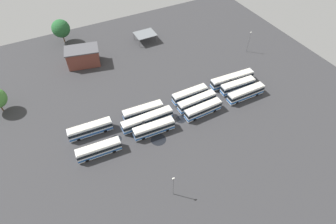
# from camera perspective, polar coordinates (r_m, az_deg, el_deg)

# --- Properties ---
(ground_plane) EXTENTS (129.48, 129.48, 0.00)m
(ground_plane) POSITION_cam_1_polar(r_m,az_deg,el_deg) (84.69, 0.95, -0.51)
(ground_plane) COLOR #333335
(bus_row0_slot0) EXTENTS (12.00, 3.33, 3.62)m
(bus_row0_slot0) POSITION_cam_1_polar(r_m,az_deg,el_deg) (76.21, -14.11, -7.55)
(bus_row0_slot0) COLOR silver
(bus_row0_slot0) RESTS_ON ground_plane
(bus_row0_slot2) EXTENTS (12.55, 3.33, 3.62)m
(bus_row0_slot2) POSITION_cam_1_polar(r_m,az_deg,el_deg) (81.34, -15.79, -3.44)
(bus_row0_slot2) COLOR silver
(bus_row0_slot2) RESTS_ON ground_plane
(bus_row1_slot0) EXTENTS (12.14, 3.22, 3.62)m
(bus_row1_slot0) POSITION_cam_1_polar(r_m,az_deg,el_deg) (78.59, -2.95, -3.39)
(bus_row1_slot0) COLOR silver
(bus_row1_slot0) RESTS_ON ground_plane
(bus_row1_slot1) EXTENTS (15.58, 2.73, 3.62)m
(bus_row1_slot1) POSITION_cam_1_polar(r_m,az_deg,el_deg) (80.87, -4.35, -1.61)
(bus_row1_slot1) COLOR silver
(bus_row1_slot1) RESTS_ON ground_plane
(bus_row1_slot2) EXTENTS (12.43, 3.33, 3.62)m
(bus_row1_slot2) POSITION_cam_1_polar(r_m,az_deg,el_deg) (83.34, -5.17, 0.18)
(bus_row1_slot2) COLOR silver
(bus_row1_slot2) RESTS_ON ground_plane
(bus_row2_slot0) EXTENTS (12.07, 2.98, 3.62)m
(bus_row2_slot0) POSITION_cam_1_polar(r_m,az_deg,el_deg) (84.16, 7.26, 0.52)
(bus_row2_slot0) COLOR silver
(bus_row2_slot0) RESTS_ON ground_plane
(bus_row2_slot1) EXTENTS (12.83, 3.01, 3.62)m
(bus_row2_slot1) POSITION_cam_1_polar(r_m,az_deg,el_deg) (86.38, 5.98, 2.17)
(bus_row2_slot1) COLOR silver
(bus_row2_slot1) RESTS_ON ground_plane
(bus_row2_slot2) EXTENTS (11.86, 2.71, 3.62)m
(bus_row2_slot2) POSITION_cam_1_polar(r_m,az_deg,el_deg) (88.55, 4.54, 3.65)
(bus_row2_slot2) COLOR silver
(bus_row2_slot2) RESTS_ON ground_plane
(bus_row3_slot0) EXTENTS (13.00, 2.68, 3.62)m
(bus_row3_slot0) POSITION_cam_1_polar(r_m,az_deg,el_deg) (92.16, 15.80, 3.76)
(bus_row3_slot0) COLOR silver
(bus_row3_slot0) RESTS_ON ground_plane
(bus_row3_slot1) EXTENTS (12.13, 3.10, 3.62)m
(bus_row3_slot1) POSITION_cam_1_polar(r_m,az_deg,el_deg) (94.28, 14.21, 5.30)
(bus_row3_slot1) COLOR silver
(bus_row3_slot1) RESTS_ON ground_plane
(bus_row3_slot2) EXTENTS (15.68, 3.47, 3.62)m
(bus_row3_slot2) POSITION_cam_1_polar(r_m,az_deg,el_deg) (96.38, 13.07, 6.61)
(bus_row3_slot2) COLOR silver
(bus_row3_slot2) RESTS_ON ground_plane
(depot_building) EXTENTS (13.13, 9.60, 6.50)m
(depot_building) POSITION_cam_1_polar(r_m,az_deg,el_deg) (106.63, -17.18, 10.93)
(depot_building) COLOR brown
(depot_building) RESTS_ON ground_plane
(maintenance_shelter) EXTENTS (8.09, 6.65, 3.41)m
(maintenance_shelter) POSITION_cam_1_polar(r_m,az_deg,el_deg) (115.38, -4.76, 15.78)
(maintenance_shelter) COLOR slate
(maintenance_shelter) RESTS_ON ground_plane
(lamp_post_mid_lot) EXTENTS (0.56, 0.28, 8.40)m
(lamp_post_mid_lot) POSITION_cam_1_polar(r_m,az_deg,el_deg) (112.33, 16.38, 13.91)
(lamp_post_mid_lot) COLOR slate
(lamp_post_mid_lot) RESTS_ON ground_plane
(lamp_post_far_corner) EXTENTS (0.56, 0.28, 7.40)m
(lamp_post_far_corner) POSITION_cam_1_polar(r_m,az_deg,el_deg) (65.86, 1.08, -14.96)
(lamp_post_far_corner) COLOR slate
(lamp_post_far_corner) RESTS_ON ground_plane
(tree_west_edge) EXTENTS (7.02, 7.02, 9.57)m
(tree_west_edge) POSITION_cam_1_polar(r_m,az_deg,el_deg) (120.67, -21.31, 15.80)
(tree_west_edge) COLOR brown
(tree_west_edge) RESTS_ON ground_plane
(puddle_centre_drain) EXTENTS (3.22, 3.22, 0.01)m
(puddle_centre_drain) POSITION_cam_1_polar(r_m,az_deg,el_deg) (83.41, 2.71, -1.52)
(puddle_centre_drain) COLOR black
(puddle_centre_drain) RESTS_ON ground_plane
(puddle_between_rows) EXTENTS (2.28, 2.28, 0.01)m
(puddle_between_rows) POSITION_cam_1_polar(r_m,az_deg,el_deg) (96.66, 9.64, 5.90)
(puddle_between_rows) COLOR black
(puddle_between_rows) RESTS_ON ground_plane
(puddle_back_corner) EXTENTS (2.18, 2.18, 0.01)m
(puddle_back_corner) POSITION_cam_1_polar(r_m,az_deg,el_deg) (96.58, 10.05, 5.79)
(puddle_back_corner) COLOR black
(puddle_back_corner) RESTS_ON ground_plane
(puddle_near_shelter) EXTENTS (4.35, 4.35, 0.01)m
(puddle_near_shelter) POSITION_cam_1_polar(r_m,az_deg,el_deg) (78.39, -1.99, -5.74)
(puddle_near_shelter) COLOR black
(puddle_near_shelter) RESTS_ON ground_plane
(puddle_front_lane) EXTENTS (3.27, 3.27, 0.01)m
(puddle_front_lane) POSITION_cam_1_polar(r_m,az_deg,el_deg) (79.77, -10.71, -5.60)
(puddle_front_lane) COLOR black
(puddle_front_lane) RESTS_ON ground_plane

